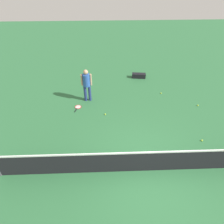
% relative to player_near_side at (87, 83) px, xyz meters
% --- Properties ---
extents(ground_plane, '(40.00, 40.00, 0.00)m').
position_rel_player_near_side_xyz_m(ground_plane, '(-2.29, 4.34, -1.01)').
color(ground_plane, '#2D6B3D').
extents(court_net, '(10.09, 0.09, 1.07)m').
position_rel_player_near_side_xyz_m(court_net, '(-2.29, 4.34, -0.51)').
color(court_net, '#4C4C51').
rests_on(court_net, ground_plane).
extents(player_near_side, '(0.52, 0.35, 1.70)m').
position_rel_player_near_side_xyz_m(player_near_side, '(0.00, 0.00, 0.00)').
color(player_near_side, navy).
rests_on(player_near_side, ground_plane).
extents(tennis_racket_near_player, '(0.39, 0.61, 0.03)m').
position_rel_player_near_side_xyz_m(tennis_racket_near_player, '(0.46, 0.61, -1.00)').
color(tennis_racket_near_player, red).
rests_on(tennis_racket_near_player, ground_plane).
extents(tennis_ball_near_player, '(0.07, 0.07, 0.07)m').
position_rel_player_near_side_xyz_m(tennis_ball_near_player, '(-3.88, -0.46, -0.98)').
color(tennis_ball_near_player, '#C6E033').
rests_on(tennis_ball_near_player, ground_plane).
extents(tennis_ball_by_net, '(0.07, 0.07, 0.07)m').
position_rel_player_near_side_xyz_m(tennis_ball_by_net, '(-4.72, 3.05, -0.98)').
color(tennis_ball_by_net, '#C6E033').
rests_on(tennis_ball_by_net, ground_plane).
extents(tennis_ball_midcourt, '(0.07, 0.07, 0.07)m').
position_rel_player_near_side_xyz_m(tennis_ball_midcourt, '(-5.44, 0.71, -0.98)').
color(tennis_ball_midcourt, '#C6E033').
rests_on(tennis_ball_midcourt, ground_plane).
extents(tennis_ball_baseline, '(0.07, 0.07, 0.07)m').
position_rel_player_near_side_xyz_m(tennis_ball_baseline, '(-0.87, 1.23, -0.98)').
color(tennis_ball_baseline, '#C6E033').
rests_on(tennis_ball_baseline, ground_plane).
extents(equipment_bag, '(0.83, 0.37, 0.28)m').
position_rel_player_near_side_xyz_m(equipment_bag, '(-2.89, -2.26, -0.87)').
color(equipment_bag, black).
rests_on(equipment_bag, ground_plane).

